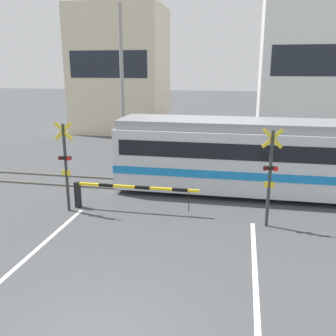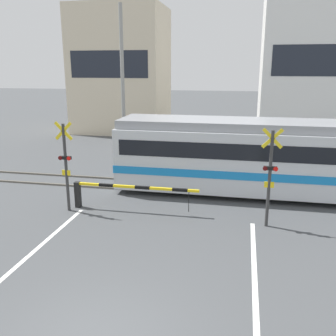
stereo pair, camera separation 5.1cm
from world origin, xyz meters
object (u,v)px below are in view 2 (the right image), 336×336
Objects in this scene: crossing_barrier_far at (228,157)px; crossing_signal_right at (270,174)px; pedestrian at (197,143)px; crossing_signal_left at (66,163)px; crossing_barrier_near at (113,190)px; commuter_train at (290,157)px.

crossing_signal_right reaches higher than crossing_barrier_far.
pedestrian reaches higher than crossing_barrier_far.
pedestrian is (3.73, 9.14, -0.95)m from crossing_signal_left.
pedestrian is (2.10, 8.73, 0.15)m from crossing_barrier_near.
crossing_signal_left reaches higher than pedestrian.
crossing_signal_left is at bearing 180.00° from crossing_signal_right.
pedestrian is (-4.56, 5.67, -0.76)m from commuter_train.
commuter_train is 3.01× the size of crossing_barrier_far.
crossing_barrier_near is at bearing -155.26° from commuter_train.
crossing_barrier_far is 1.42× the size of crossing_signal_left.
crossing_barrier_near is at bearing -122.56° from crossing_barrier_far.
crossing_barrier_far is 2.98× the size of pedestrian.
commuter_train reaches higher than pedestrian.
crossing_signal_right is (7.28, 0.00, 0.00)m from crossing_signal_left.
crossing_barrier_far is 6.99m from crossing_signal_right.
crossing_signal_right reaches higher than pedestrian.
pedestrian reaches higher than crossing_barrier_near.
crossing_barrier_near is at bearing 13.94° from crossing_signal_left.
crossing_signal_left is at bearing -166.06° from crossing_barrier_near.
commuter_train is at bearing 24.74° from crossing_barrier_near.
crossing_barrier_far is at bearing 129.07° from commuter_train.
crossing_barrier_near is (-6.66, -3.07, -0.91)m from commuter_train.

